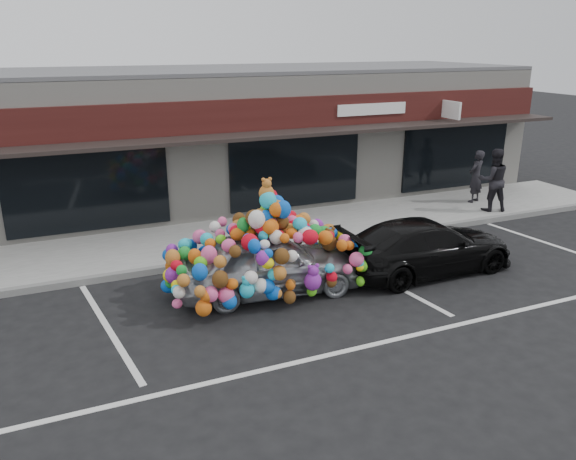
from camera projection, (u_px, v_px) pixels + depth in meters
name	position (u px, v px, depth m)	size (l,w,h in m)	color
ground	(269.00, 303.00, 11.61)	(90.00, 90.00, 0.00)	black
shop_building	(175.00, 137.00, 18.27)	(24.00, 7.20, 4.31)	beige
sidewalk	(215.00, 240.00, 15.07)	(26.00, 3.00, 0.15)	gray
kerb	(232.00, 259.00, 13.76)	(26.00, 0.18, 0.16)	slate
parking_stripe_left	(108.00, 328.00, 10.59)	(0.12, 4.40, 0.01)	silver
parking_stripe_mid	(380.00, 278.00, 12.82)	(0.12, 4.40, 0.01)	silver
parking_stripe_right	(555.00, 246.00, 14.82)	(0.12, 4.40, 0.01)	silver
lane_line	(415.00, 335.00, 10.34)	(14.00, 0.12, 0.01)	silver
toy_car	(268.00, 256.00, 11.86)	(2.88, 4.38, 2.46)	silver
black_sedan	(426.00, 246.00, 13.01)	(4.31, 1.75, 1.25)	black
pedestrian_a	(476.00, 176.00, 18.09)	(0.62, 0.41, 1.70)	black
pedestrian_b	(493.00, 180.00, 17.13)	(0.94, 0.73, 1.93)	black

